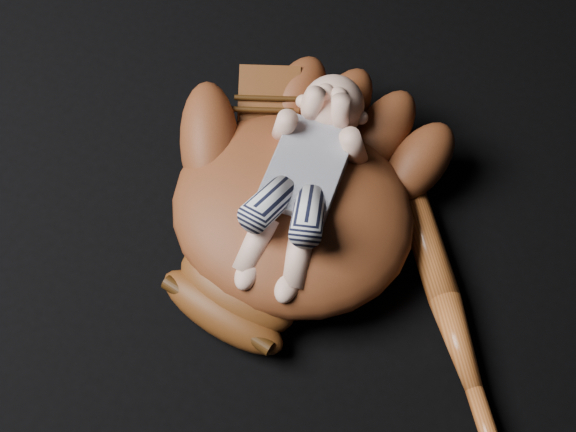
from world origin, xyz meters
The scene contains 3 objects.
baseball_glove centered at (-0.08, 0.12, 0.08)m, with size 0.45×0.51×0.16m, color #5C2913, non-canonical shape.
newborn_baby centered at (-0.08, 0.13, 0.13)m, with size 0.16×0.35×0.14m, color #EFB49A, non-canonical shape.
baseball_bat centered at (0.18, 0.11, 0.02)m, with size 0.05×0.50×0.05m, color #AF5521, non-canonical shape.
Camera 1 is at (0.21, -0.39, 1.07)m, focal length 50.00 mm.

